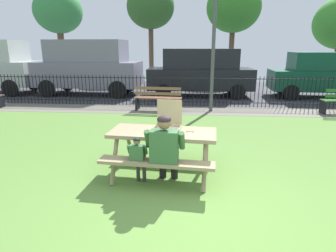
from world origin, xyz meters
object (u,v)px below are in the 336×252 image
object	(u,v)px
lamp_post_walkway	(214,35)
far_tree_center	(234,8)
pizza_slice_on_table	(190,133)
adult_at_table	(165,148)
park_bench_center	(158,99)
child_at_table	(138,156)
picnic_table_foreground	(163,141)
parked_car_right	(323,74)
parked_car_center	(200,71)
far_tree_left	(58,12)
far_tree_midleft	(151,7)
parked_car_left	(89,66)
pizza_box_open	(168,123)

from	to	relation	value
lamp_post_walkway	far_tree_center	size ratio (longest dim) A/B	0.66
pizza_slice_on_table	adult_at_table	size ratio (longest dim) A/B	0.18
adult_at_table	park_bench_center	xyz separation A→B (m)	(-0.77, 5.53, -0.24)
child_at_table	lamp_post_walkway	world-z (taller)	lamp_post_walkway
park_bench_center	far_tree_center	bearing A→B (deg)	70.55
picnic_table_foreground	lamp_post_walkway	distance (m)	5.59
park_bench_center	parked_car_right	size ratio (longest dim) A/B	0.36
pizza_slice_on_table	parked_car_right	distance (m)	10.11
adult_at_table	parked_car_center	xyz separation A→B (m)	(0.72, 8.79, 0.44)
park_bench_center	far_tree_left	world-z (taller)	far_tree_left
far_tree_left	far_tree_midleft	world-z (taller)	far_tree_midleft
park_bench_center	parked_car_left	size ratio (longest dim) A/B	0.34
park_bench_center	lamp_post_walkway	xyz separation A→B (m)	(1.82, 0.10, 2.10)
adult_at_table	far_tree_center	distance (m)	16.95
lamp_post_walkway	far_tree_left	distance (m)	14.73
pizza_box_open	pizza_slice_on_table	world-z (taller)	pizza_box_open
park_bench_center	far_tree_center	xyz separation A→B (m)	(3.77, 10.67, 4.22)
picnic_table_foreground	far_tree_midleft	xyz separation A→B (m)	(-2.43, 15.69, 4.13)
pizza_slice_on_table	parked_car_left	bearing A→B (deg)	119.53
parked_car_center	lamp_post_walkway	bearing A→B (deg)	-83.96
pizza_slice_on_table	parked_car_center	distance (m)	8.39
far_tree_left	adult_at_table	bearing A→B (deg)	-60.93
picnic_table_foreground	adult_at_table	world-z (taller)	adult_at_table
adult_at_table	lamp_post_walkway	distance (m)	6.02
adult_at_table	lamp_post_walkway	xyz separation A→B (m)	(1.06, 5.63, 1.86)
child_at_table	parked_car_center	bearing A→B (deg)	82.54
lamp_post_walkway	parked_car_center	distance (m)	3.48
park_bench_center	far_tree_center	size ratio (longest dim) A/B	0.26
pizza_box_open	adult_at_table	distance (m)	0.68
parked_car_center	far_tree_midleft	xyz separation A→B (m)	(-3.24, 7.41, 3.63)
picnic_table_foreground	parked_car_center	xyz separation A→B (m)	(0.81, 8.28, 0.50)
pizza_box_open	far_tree_center	size ratio (longest dim) A/B	0.08
adult_at_table	lamp_post_walkway	bearing A→B (deg)	79.36
far_tree_midleft	pizza_slice_on_table	bearing A→B (deg)	-79.62
picnic_table_foreground	parked_car_left	bearing A→B (deg)	117.37
child_at_table	far_tree_midleft	size ratio (longest dim) A/B	0.13
parked_car_left	far_tree_center	bearing A→B (deg)	45.14
pizza_slice_on_table	adult_at_table	bearing A→B (deg)	-132.07
child_at_table	far_tree_midleft	xyz separation A→B (m)	(-2.09, 16.20, 4.22)
park_bench_center	parked_car_right	xyz separation A→B (m)	(6.79, 3.26, 0.59)
adult_at_table	parked_car_center	world-z (taller)	parked_car_center
pizza_box_open	far_tree_left	xyz separation A→B (m)	(-9.00, 15.56, 3.61)
adult_at_table	park_bench_center	size ratio (longest dim) A/B	0.73
pizza_slice_on_table	lamp_post_walkway	world-z (taller)	lamp_post_walkway
lamp_post_walkway	picnic_table_foreground	bearing A→B (deg)	-102.61
pizza_box_open	far_tree_center	bearing A→B (deg)	79.04
picnic_table_foreground	far_tree_midleft	distance (m)	16.40
parked_car_left	far_tree_midleft	xyz separation A→B (m)	(1.85, 7.41, 3.42)
parked_car_center	far_tree_midleft	world-z (taller)	far_tree_midleft
pizza_slice_on_table	parked_car_left	world-z (taller)	parked_car_left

